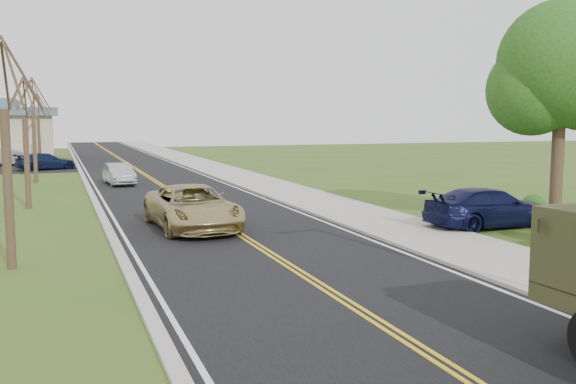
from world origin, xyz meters
name	(u,v)px	position (x,y,z in m)	size (l,w,h in m)	color
ground	(458,374)	(0.00, 0.00, 0.00)	(160.00, 160.00, 0.00)	#36541C
road	(140,172)	(0.00, 40.00, 0.01)	(8.00, 120.00, 0.01)	black
curb_right	(195,169)	(4.15, 40.00, 0.06)	(0.30, 120.00, 0.12)	#9E998E
sidewalk_right	(218,169)	(5.90, 40.00, 0.05)	(3.20, 120.00, 0.10)	#9E998E
curb_left	(81,173)	(-4.15, 40.00, 0.05)	(0.30, 120.00, 0.10)	#9E998E
leafy_tree	(562,74)	(11.00, 10.01, 5.49)	(4.83, 4.50, 8.10)	#38281C
bare_tree_a	(7,170)	(-7.00, 10.00, 2.63)	(1.93, 2.26, 6.08)	#38281C
bare_tree_b	(26,152)	(-7.00, 22.00, 2.48)	(1.83, 2.14, 5.73)	#38281C
bare_tree_c	(34,137)	(-7.00, 34.00, 2.78)	(2.04, 2.39, 6.42)	#38281C
bare_tree_d	(39,136)	(-7.00, 46.00, 2.55)	(1.88, 2.20, 5.91)	#38281C
suv_champagne	(192,207)	(-1.26, 14.40, 0.79)	(2.61, 5.66, 1.57)	tan
sedan_silver	(119,174)	(-2.31, 30.98, 0.64)	(1.35, 3.86, 1.27)	#B5B6BA
pickup_navy	(489,208)	(8.95, 11.06, 0.72)	(2.03, 4.99, 1.45)	#0E1236
lot_car_silver	(12,157)	(-9.24, 49.60, 0.74)	(1.56, 4.47, 1.47)	#9D9EA2
lot_car_navy	(46,161)	(-6.54, 44.13, 0.64)	(1.80, 4.43, 1.29)	#0E1735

